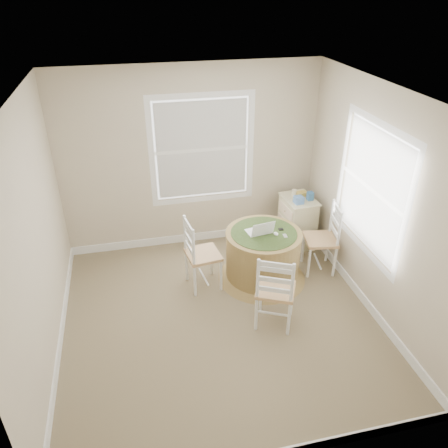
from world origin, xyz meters
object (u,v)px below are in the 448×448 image
object	(u,v)px
chair_near	(276,289)
chair_left	(203,254)
chair_right	(320,239)
laptop	(260,231)
corner_chest	(297,221)
round_table	(263,253)

from	to	relation	value
chair_near	chair_left	bearing A→B (deg)	-27.34
chair_right	laptop	xyz separation A→B (m)	(-0.86, -0.01, 0.25)
chair_near	laptop	bearing A→B (deg)	-68.82
chair_left	corner_chest	bearing A→B (deg)	-73.63
laptop	corner_chest	distance (m)	1.11
chair_left	chair_near	size ratio (longest dim) A/B	1.00
round_table	chair_right	size ratio (longest dim) A/B	1.22
chair_left	corner_chest	size ratio (longest dim) A/B	1.26
laptop	corner_chest	xyz separation A→B (m)	(0.80, 0.69, -0.34)
laptop	corner_chest	size ratio (longest dim) A/B	0.45
chair_right	corner_chest	size ratio (longest dim) A/B	1.26
chair_near	chair_right	bearing A→B (deg)	-110.78
chair_left	laptop	bearing A→B (deg)	-98.33
round_table	chair_right	xyz separation A→B (m)	(0.80, 0.02, 0.09)
chair_right	corner_chest	bearing A→B (deg)	-165.30
round_table	laptop	size ratio (longest dim) A/B	3.41
chair_near	laptop	world-z (taller)	chair_near
chair_near	chair_right	world-z (taller)	same
laptop	corner_chest	bearing A→B (deg)	-147.87
chair_near	corner_chest	distance (m)	1.79
corner_chest	laptop	bearing A→B (deg)	-143.29
round_table	chair_right	bearing A→B (deg)	6.47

